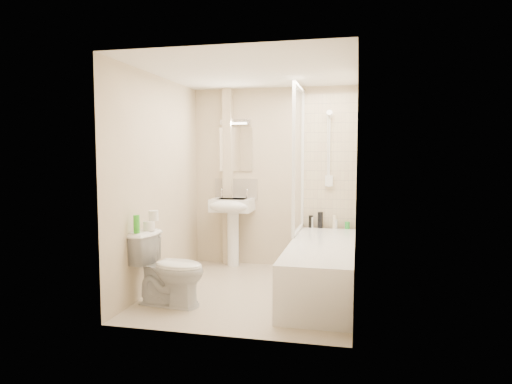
# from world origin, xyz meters

# --- Properties ---
(floor) EXTENTS (2.50, 2.50, 0.00)m
(floor) POSITION_xyz_m (0.00, 0.00, 0.00)
(floor) COLOR beige
(floor) RESTS_ON ground
(wall_back) EXTENTS (2.20, 0.02, 2.40)m
(wall_back) POSITION_xyz_m (0.00, 1.25, 1.20)
(wall_back) COLOR beige
(wall_back) RESTS_ON ground
(wall_left) EXTENTS (0.02, 2.50, 2.40)m
(wall_left) POSITION_xyz_m (-1.10, 0.00, 1.20)
(wall_left) COLOR beige
(wall_left) RESTS_ON ground
(wall_right) EXTENTS (0.02, 2.50, 2.40)m
(wall_right) POSITION_xyz_m (1.10, 0.00, 1.20)
(wall_right) COLOR beige
(wall_right) RESTS_ON ground
(ceiling) EXTENTS (2.20, 2.50, 0.02)m
(ceiling) POSITION_xyz_m (0.00, 0.00, 2.40)
(ceiling) COLOR white
(ceiling) RESTS_ON wall_back
(tile_back) EXTENTS (0.70, 0.01, 1.75)m
(tile_back) POSITION_xyz_m (0.75, 1.24, 1.42)
(tile_back) COLOR beige
(tile_back) RESTS_ON wall_back
(tile_right) EXTENTS (0.01, 2.10, 1.75)m
(tile_right) POSITION_xyz_m (1.09, 0.10, 1.42)
(tile_right) COLOR beige
(tile_right) RESTS_ON wall_right
(pipe_boxing) EXTENTS (0.12, 0.12, 2.40)m
(pipe_boxing) POSITION_xyz_m (-0.62, 1.19, 1.20)
(pipe_boxing) COLOR beige
(pipe_boxing) RESTS_ON ground
(splashback) EXTENTS (0.60, 0.02, 0.30)m
(splashback) POSITION_xyz_m (-0.52, 1.24, 1.03)
(splashback) COLOR beige
(splashback) RESTS_ON wall_back
(mirror) EXTENTS (0.46, 0.01, 0.60)m
(mirror) POSITION_xyz_m (-0.52, 1.24, 1.58)
(mirror) COLOR white
(mirror) RESTS_ON wall_back
(strip_light) EXTENTS (0.42, 0.07, 0.07)m
(strip_light) POSITION_xyz_m (-0.52, 1.22, 1.95)
(strip_light) COLOR silver
(strip_light) RESTS_ON wall_back
(bathtub) EXTENTS (0.70, 2.10, 0.55)m
(bathtub) POSITION_xyz_m (0.75, 0.10, 0.29)
(bathtub) COLOR white
(bathtub) RESTS_ON ground
(shower_screen) EXTENTS (0.04, 0.92, 1.80)m
(shower_screen) POSITION_xyz_m (0.40, 0.80, 1.45)
(shower_screen) COLOR white
(shower_screen) RESTS_ON bathtub
(shower_fixture) EXTENTS (0.10, 0.16, 0.99)m
(shower_fixture) POSITION_xyz_m (0.75, 1.19, 1.55)
(shower_fixture) COLOR white
(shower_fixture) RESTS_ON wall_back
(pedestal_sink) EXTENTS (0.54, 0.49, 1.05)m
(pedestal_sink) POSITION_xyz_m (-0.52, 1.01, 0.74)
(pedestal_sink) COLOR white
(pedestal_sink) RESTS_ON ground
(bottle_black_a) EXTENTS (0.06, 0.06, 0.16)m
(bottle_black_a) POSITION_xyz_m (0.52, 1.16, 0.63)
(bottle_black_a) COLOR black
(bottle_black_a) RESTS_ON bathtub
(bottle_white_a) EXTENTS (0.05, 0.05, 0.14)m
(bottle_white_a) POSITION_xyz_m (0.53, 1.16, 0.62)
(bottle_white_a) COLOR white
(bottle_white_a) RESTS_ON bathtub
(bottle_black_b) EXTENTS (0.07, 0.07, 0.21)m
(bottle_black_b) POSITION_xyz_m (0.65, 1.16, 0.66)
(bottle_black_b) COLOR black
(bottle_black_b) RESTS_ON bathtub
(bottle_cream) EXTENTS (0.05, 0.05, 0.17)m
(bottle_cream) POSITION_xyz_m (0.83, 1.16, 0.64)
(bottle_cream) COLOR #F6E7BE
(bottle_cream) RESTS_ON bathtub
(bottle_white_b) EXTENTS (0.05, 0.05, 0.12)m
(bottle_white_b) POSITION_xyz_m (0.85, 1.16, 0.61)
(bottle_white_b) COLOR silver
(bottle_white_b) RESTS_ON bathtub
(bottle_green) EXTENTS (0.06, 0.06, 0.09)m
(bottle_green) POSITION_xyz_m (1.00, 1.16, 0.60)
(bottle_green) COLOR green
(bottle_green) RESTS_ON bathtub
(toilet) EXTENTS (0.58, 0.82, 0.74)m
(toilet) POSITION_xyz_m (-0.72, -0.60, 0.37)
(toilet) COLOR white
(toilet) RESTS_ON ground
(toilet_roll_lower) EXTENTS (0.12, 0.12, 0.09)m
(toilet_roll_lower) POSITION_xyz_m (-0.96, -0.55, 0.79)
(toilet_roll_lower) COLOR white
(toilet_roll_lower) RESTS_ON toilet
(toilet_roll_upper) EXTENTS (0.10, 0.10, 0.10)m
(toilet_roll_upper) POSITION_xyz_m (-0.94, -0.49, 0.89)
(toilet_roll_upper) COLOR white
(toilet_roll_upper) RESTS_ON toilet_roll_lower
(green_bottle) EXTENTS (0.06, 0.06, 0.18)m
(green_bottle) POSITION_xyz_m (-1.01, -0.71, 0.83)
(green_bottle) COLOR green
(green_bottle) RESTS_ON toilet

